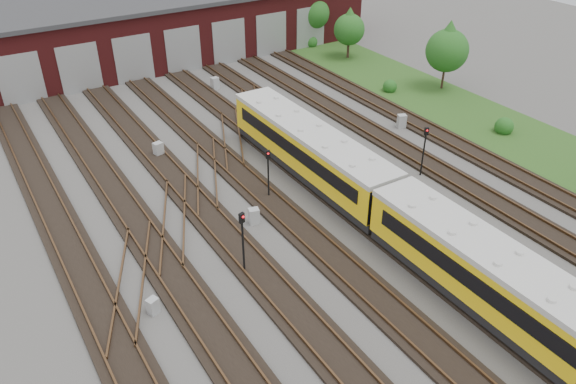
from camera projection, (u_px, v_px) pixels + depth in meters
ground at (385, 267)px, 30.25m from camera, size 120.00×120.00×0.00m
track_network at (376, 261)px, 30.54m from camera, size 30.40×70.00×0.33m
maintenance_shed at (132, 30)px, 57.29m from camera, size 51.00×12.50×6.35m
grass_verge at (483, 122)px, 45.97m from camera, size 8.00×55.00×0.05m
metro_train at (502, 286)px, 26.03m from camera, size 2.84×47.71×3.25m
signal_mast_0 at (243, 235)px, 28.68m from camera, size 0.32×0.30×3.77m
signal_mast_1 at (268, 168)px, 35.07m from camera, size 0.30×0.29×3.40m
signal_mast_2 at (257, 116)px, 41.86m from camera, size 0.31×0.29×3.34m
signal_mast_3 at (424, 145)px, 37.44m from camera, size 0.31×0.30×3.60m
relay_cabinet_0 at (153, 306)px, 27.10m from camera, size 0.65×0.60×0.88m
relay_cabinet_1 at (158, 149)px, 40.74m from camera, size 0.74×0.66×1.06m
relay_cabinet_2 at (254, 216)px, 33.50m from camera, size 0.71×0.63×1.01m
relay_cabinet_3 at (215, 83)px, 51.86m from camera, size 0.73×0.63×1.10m
relay_cabinet_4 at (402, 121)px, 44.85m from camera, size 0.80×0.74×1.07m
tree_0 at (313, 9)px, 61.95m from camera, size 3.60×3.60×5.96m
tree_1 at (349, 26)px, 57.86m from camera, size 3.20×3.20×5.31m
tree_2 at (448, 45)px, 50.06m from camera, size 3.82×3.82×6.34m
bush_0 at (505, 124)px, 43.94m from camera, size 1.47×1.47×1.47m
bush_1 at (390, 85)px, 51.30m from camera, size 1.29×1.29×1.29m
bush_2 at (311, 40)px, 62.69m from camera, size 1.37×1.37×1.37m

